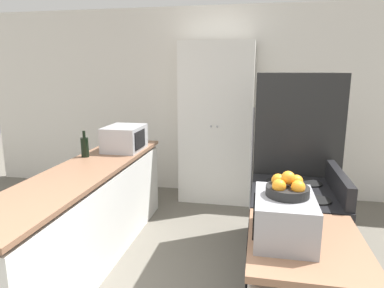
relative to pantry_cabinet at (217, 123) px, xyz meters
The scene contains 9 objects.
wall_back 0.39m from the pantry_cabinet, 103.79° to the left, with size 7.00×0.06×2.60m.
counter_left 2.16m from the pantry_cabinet, 117.99° to the right, with size 0.60×2.70×0.89m.
pantry_cabinet is the anchor object (origin of this frame).
stove 2.28m from the pantry_cabinet, 67.40° to the right, with size 0.66×0.75×1.05m.
refrigerator 1.52m from the pantry_cabinet, 54.13° to the right, with size 0.75×0.79×1.73m.
microwave 1.36m from the pantry_cabinet, 130.73° to the right, with size 0.39×0.48×0.27m.
wine_bottle 1.83m from the pantry_cabinet, 129.85° to the right, with size 0.08×0.08×0.27m.
toaster_oven 2.87m from the pantry_cabinet, 75.80° to the right, with size 0.31×0.44×0.23m.
fruit_bowl 2.86m from the pantry_cabinet, 75.52° to the right, with size 0.22×0.22×0.13m.
Camera 1 is at (0.63, -1.23, 1.75)m, focal length 32.00 mm.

